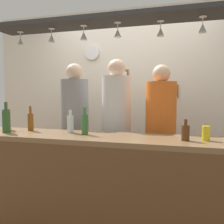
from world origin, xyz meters
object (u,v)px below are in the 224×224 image
at_px(picture_frame_lower_pair, 167,91).
at_px(wall_clock, 92,53).
at_px(drink_can, 206,133).
at_px(bottle_beer_green_import, 85,124).
at_px(bottle_champagne_green, 6,121).
at_px(person_right_orange_shirt, 161,125).
at_px(bottle_beer_brown_stubby, 185,132).
at_px(person_middle_white_patterned_shirt, 116,119).
at_px(bottle_wine_dark_red, 6,119).
at_px(person_left_grey_shirt, 75,119).
at_px(picture_frame_crest, 122,78).
at_px(bottle_soda_clear, 70,123).
at_px(bottle_beer_amber_tall, 31,121).

bearing_deg(picture_frame_lower_pair, wall_clock, -179.68).
bearing_deg(wall_clock, drink_can, -41.94).
distance_m(bottle_beer_green_import, bottle_champagne_green, 0.81).
xyz_separation_m(person_right_orange_shirt, bottle_beer_brown_stubby, (0.26, -0.67, 0.03)).
distance_m(person_middle_white_patterned_shirt, drink_can, 1.13).
distance_m(bottle_beer_green_import, bottle_wine_dark_red, 0.96).
distance_m(person_left_grey_shirt, picture_frame_crest, 1.03).
bearing_deg(wall_clock, bottle_wine_dark_red, -112.17).
relative_size(bottle_beer_green_import, bottle_soda_clear, 1.13).
height_order(person_middle_white_patterned_shirt, bottle_champagne_green, person_middle_white_patterned_shirt).
relative_size(person_middle_white_patterned_shirt, wall_clock, 8.02).
bearing_deg(person_middle_white_patterned_shirt, bottle_soda_clear, -121.59).
xyz_separation_m(person_right_orange_shirt, bottle_wine_dark_red, (-1.63, -0.53, 0.07)).
relative_size(bottle_beer_brown_stubby, picture_frame_crest, 0.69).
xyz_separation_m(picture_frame_lower_pair, wall_clock, (-1.12, -0.01, 0.58)).
bearing_deg(bottle_champagne_green, person_middle_white_patterned_shirt, 36.91).
height_order(bottle_beer_green_import, picture_frame_crest, picture_frame_crest).
height_order(bottle_beer_amber_tall, bottle_beer_brown_stubby, bottle_beer_amber_tall).
relative_size(bottle_wine_dark_red, wall_clock, 1.36).
bearing_deg(drink_can, bottle_beer_amber_tall, 177.26).
relative_size(person_middle_white_patterned_shirt, bottle_beer_amber_tall, 6.78).
bearing_deg(bottle_soda_clear, picture_frame_crest, 80.66).
height_order(person_left_grey_shirt, picture_frame_crest, person_left_grey_shirt).
distance_m(bottle_beer_green_import, bottle_beer_brown_stubby, 0.93).
distance_m(person_left_grey_shirt, person_middle_white_patterned_shirt, 0.53).
relative_size(bottle_champagne_green, wall_clock, 1.36).
relative_size(drink_can, wall_clock, 0.55).
height_order(bottle_soda_clear, wall_clock, wall_clock).
bearing_deg(picture_frame_crest, bottle_beer_brown_stubby, -58.05).
xyz_separation_m(bottle_beer_green_import, bottle_soda_clear, (-0.18, 0.07, -0.01)).
distance_m(person_left_grey_shirt, bottle_wine_dark_red, 0.78).
distance_m(drink_can, wall_clock, 2.27).
height_order(bottle_beer_amber_tall, bottle_champagne_green, bottle_champagne_green).
height_order(bottle_beer_brown_stubby, picture_frame_crest, picture_frame_crest).
relative_size(bottle_wine_dark_red, bottle_soda_clear, 1.30).
relative_size(bottle_beer_brown_stubby, drink_can, 1.48).
xyz_separation_m(person_middle_white_patterned_shirt, picture_frame_crest, (-0.12, 0.77, 0.52)).
bearing_deg(person_middle_white_patterned_shirt, wall_clock, 127.59).
distance_m(bottle_beer_green_import, bottle_soda_clear, 0.19).
distance_m(person_middle_white_patterned_shirt, wall_clock, 1.33).
bearing_deg(drink_can, person_left_grey_shirt, 157.40).
bearing_deg(person_middle_white_patterned_shirt, bottle_beer_brown_stubby, -40.71).
xyz_separation_m(bottle_soda_clear, wall_clock, (-0.25, 1.30, 0.92)).
bearing_deg(picture_frame_crest, person_right_orange_shirt, -50.47).
relative_size(bottle_beer_green_import, wall_clock, 1.18).
xyz_separation_m(person_middle_white_patterned_shirt, bottle_champagne_green, (-0.95, -0.72, 0.02)).
height_order(person_right_orange_shirt, bottle_wine_dark_red, person_right_orange_shirt).
relative_size(person_left_grey_shirt, bottle_soda_clear, 7.53).
bearing_deg(person_left_grey_shirt, bottle_soda_clear, -69.70).
xyz_separation_m(bottle_beer_amber_tall, bottle_soda_clear, (0.47, -0.01, -0.01)).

